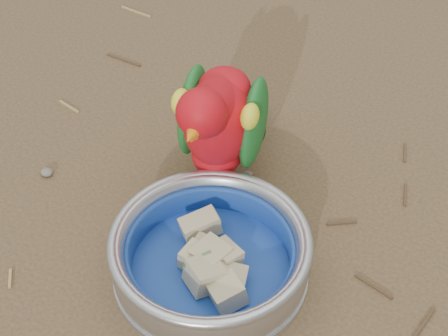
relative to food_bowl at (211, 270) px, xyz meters
The scene contains 6 objects.
ground 0.04m from the food_bowl, 41.49° to the left, with size 60.00×60.00×0.00m, color brown.
food_bowl is the anchor object (origin of this frame).
bowl_wall 0.03m from the food_bowl, ahead, with size 0.22×0.22×0.04m, color #B2B2BA, non-canonical shape.
fruit_wedges 0.02m from the food_bowl, 146.31° to the right, with size 0.13×0.13×0.03m, color tan, non-canonical shape.
lory_parrot 0.17m from the food_bowl, 118.36° to the left, with size 0.10×0.22×0.18m, color #BA0B15, non-canonical shape.
ground_debris 0.11m from the food_bowl, 58.97° to the left, with size 0.90×0.80×0.01m, color #A8854B, non-canonical shape.
Camera 1 is at (0.24, -0.43, 0.61)m, focal length 55.00 mm.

